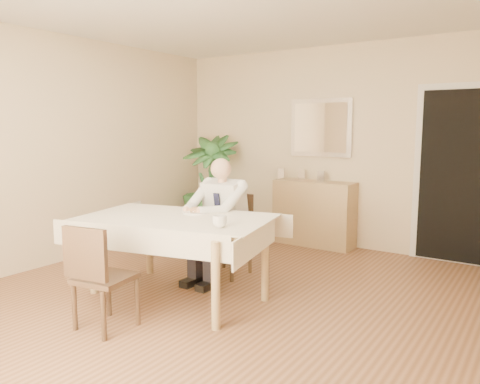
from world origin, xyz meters
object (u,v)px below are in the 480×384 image
Objects in this scene: chair_far at (232,229)px; chair_near at (97,273)px; sideboard at (314,213)px; dining_table at (176,226)px; seated_man at (216,214)px; coffee_mug at (220,221)px; potted_palm at (210,185)px.

chair_far reaches higher than chair_near.
chair_near is 0.78× the size of sideboard.
dining_table is 1.55× the size of seated_man.
chair_far is 0.69× the size of seated_man.
seated_man reaches higher than chair_far.
seated_man is (0.01, 1.48, 0.23)m from chair_near.
coffee_mug reaches higher than dining_table.
seated_man reaches higher than dining_table.
potted_palm is at bearing 128.92° from coffee_mug.
seated_man is 0.94m from coffee_mug.
sideboard is (-0.37, 2.61, -0.37)m from coffee_mug.
sideboard is 0.74× the size of potted_palm.
potted_palm is at bearing -168.99° from sideboard.
chair_near is (-0.01, -0.89, -0.21)m from dining_table.
chair_far reaches higher than coffee_mug.
potted_palm reaches higher than coffee_mug.
seated_man is 1.16× the size of sideboard.
seated_man is at bearing 79.89° from chair_near.
chair_near is 3.37m from sideboard.
dining_table is 2.49m from sideboard.
seated_man reaches higher than coffee_mug.
coffee_mug is at bearing -80.69° from sideboard.
chair_far is at bearing -96.55° from sideboard.
sideboard is at bearing 76.48° from chair_near.
sideboard is (0.23, 3.36, -0.04)m from chair_near.
dining_table is at bearing -87.11° from chair_far.
coffee_mug is at bearing 41.82° from chair_near.
chair_far reaches higher than sideboard.
coffee_mug is 3.02m from potted_palm.
chair_far is at bearing -45.61° from potted_palm.
chair_far is 1.88m from potted_palm.
chair_far is (0.00, 0.88, -0.19)m from dining_table.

